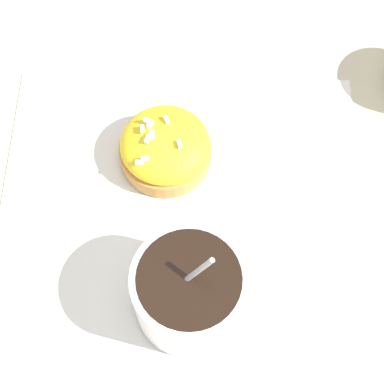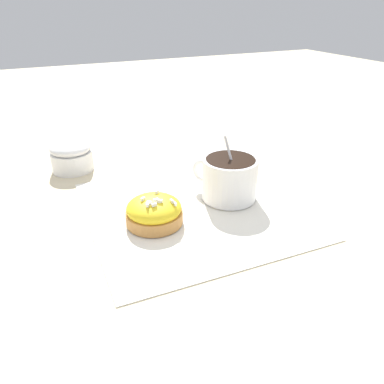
{
  "view_description": "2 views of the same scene",
  "coord_description": "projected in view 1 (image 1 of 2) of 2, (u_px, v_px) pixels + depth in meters",
  "views": [
    {
      "loc": [
        0.21,
        0.01,
        0.51
      ],
      "look_at": [
        -0.02,
        0.01,
        0.04
      ],
      "focal_mm": 60.0,
      "sensor_mm": 36.0,
      "label": 1
    },
    {
      "loc": [
        -0.21,
        -0.45,
        0.29
      ],
      "look_at": [
        -0.01,
        -0.01,
        0.04
      ],
      "focal_mm": 35.0,
      "sensor_mm": 36.0,
      "label": 2
    }
  ],
  "objects": [
    {
      "name": "coffee_cup",
      "position": [
        191.0,
        290.0,
        0.49
      ],
      "size": [
        0.09,
        0.11,
        0.1
      ],
      "color": "white",
      "rests_on": "paper_napkin"
    },
    {
      "name": "paper_napkin",
      "position": [
        180.0,
        227.0,
        0.55
      ],
      "size": [
        0.32,
        0.33,
        0.0
      ],
      "color": "white",
      "rests_on": "ground_plane"
    },
    {
      "name": "frosted_pastry",
      "position": [
        165.0,
        148.0,
        0.56
      ],
      "size": [
        0.08,
        0.08,
        0.04
      ],
      "color": "#C18442",
      "rests_on": "paper_napkin"
    },
    {
      "name": "ground_plane",
      "position": [
        180.0,
        228.0,
        0.55
      ],
      "size": [
        3.0,
        3.0,
        0.0
      ],
      "primitive_type": "plane",
      "color": "#C6B793"
    }
  ]
}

